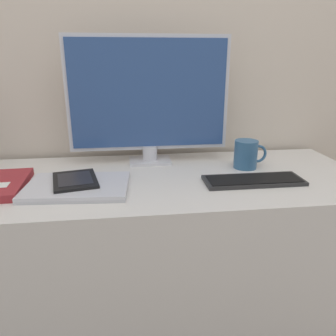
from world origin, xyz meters
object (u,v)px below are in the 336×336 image
ereader (75,180)px  coffee_mug (246,154)px  monitor (149,98)px  laptop (78,187)px  keyboard (253,180)px

ereader → coffee_mug: size_ratio=1.59×
monitor → ereader: size_ratio=3.07×
ereader → laptop: bearing=-66.1°
laptop → coffee_mug: bearing=13.4°
monitor → ereader: (-0.25, -0.23, -0.22)m
laptop → ereader: ereader is taller
laptop → monitor: bearing=46.2°
monitor → laptop: bearing=-133.8°
laptop → keyboard: bearing=-0.9°
keyboard → ereader: (-0.58, 0.03, 0.02)m
monitor → keyboard: monitor is taller
laptop → ereader: 0.03m
laptop → coffee_mug: size_ratio=2.65×
monitor → coffee_mug: monitor is taller
ereader → keyboard: bearing=-3.1°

